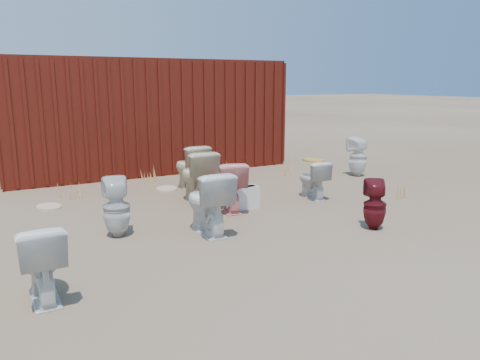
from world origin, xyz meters
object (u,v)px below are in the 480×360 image
toilet_back_beige_left (190,167)px  toilet_back_yellowlid (313,179)px  toilet_front_maroon (375,205)px  toilet_back_a (116,207)px  shipping_container (143,115)px  toilet_front_pink (231,186)px  loose_tank (243,198)px  toilet_back_e (358,157)px  toilet_front_c (208,202)px  toilet_front_a (41,261)px  toilet_back_beige_right (197,176)px

toilet_back_beige_left → toilet_back_yellowlid: (1.58, -1.56, -0.09)m
toilet_back_beige_left → toilet_back_yellowlid: 2.22m
toilet_front_maroon → toilet_back_a: 3.38m
shipping_container → toilet_back_a: size_ratio=7.85×
toilet_front_pink → toilet_back_yellowlid: (1.57, 0.02, -0.06)m
toilet_front_maroon → loose_tank: size_ratio=1.34×
toilet_back_a → toilet_front_maroon: bearing=165.4°
toilet_front_maroon → toilet_back_yellowlid: (0.30, 1.76, -0.01)m
toilet_back_beige_left → toilet_back_e: size_ratio=1.02×
toilet_back_beige_left → toilet_front_maroon: bearing=107.1°
shipping_container → toilet_front_c: (-0.73, -5.06, -0.78)m
toilet_front_a → toilet_back_beige_right: (2.62, 2.57, 0.07)m
toilet_back_yellowlid → toilet_back_e: toilet_back_e is taller
toilet_front_c → toilet_front_maroon: size_ratio=1.24×
toilet_front_maroon → toilet_back_beige_left: size_ratio=0.81×
loose_tank → toilet_back_beige_left: bearing=96.0°
toilet_back_a → toilet_back_e: bearing=-155.7°
toilet_back_beige_left → loose_tank: (0.22, -1.59, -0.24)m
toilet_front_a → toilet_back_beige_right: 3.67m
toilet_back_a → toilet_back_beige_left: bearing=-124.0°
toilet_front_a → loose_tank: toilet_front_a is taller
toilet_back_beige_left → toilet_back_yellowlid: bearing=131.5°
toilet_back_yellowlid → toilet_back_a: bearing=11.6°
toilet_back_beige_left → toilet_back_e: 3.60m
toilet_front_c → toilet_back_yellowlid: (2.34, 0.86, -0.09)m
toilet_front_c → loose_tank: toilet_front_c is taller
toilet_front_maroon → shipping_container: bearing=-43.2°
toilet_front_a → toilet_back_a: (1.04, 1.45, 0.02)m
toilet_front_pink → toilet_back_a: toilet_front_pink is taller
toilet_front_pink → loose_tank: toilet_front_pink is taller
toilet_front_a → toilet_back_e: bearing=-155.4°
toilet_front_pink → toilet_front_maroon: 2.15m
toilet_front_pink → toilet_front_c: (-0.77, -0.84, 0.03)m
toilet_front_maroon → toilet_front_pink: bearing=-19.5°
toilet_back_beige_right → toilet_back_e: bearing=-172.2°
toilet_front_c → toilet_back_e: bearing=-155.3°
toilet_front_pink → toilet_back_e: bearing=-145.6°
shipping_container → toilet_front_a: shipping_container is taller
toilet_front_maroon → toilet_back_beige_right: toilet_back_beige_right is taller
toilet_front_c → toilet_back_e: (4.33, 1.95, -0.01)m
toilet_back_yellowlid → toilet_back_beige_left: bearing=-40.1°
toilet_front_maroon → toilet_back_yellowlid: size_ratio=1.04×
toilet_back_beige_left → loose_tank: 1.62m
shipping_container → toilet_back_yellowlid: size_ratio=9.32×
toilet_back_beige_left → toilet_front_c: bearing=68.7°
toilet_front_a → toilet_back_beige_right: toilet_back_beige_right is taller
toilet_back_yellowlid → toilet_front_maroon: bearing=84.7°
toilet_back_beige_right → loose_tank: toilet_back_beige_right is taller
toilet_front_c → toilet_front_pink: bearing=-132.0°
toilet_back_a → toilet_back_beige_right: bearing=-136.2°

